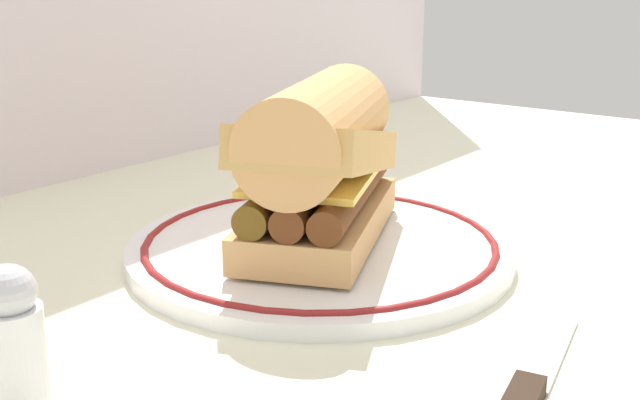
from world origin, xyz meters
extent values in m
plane|color=silver|center=(0.00, 0.00, 0.00)|extent=(1.50, 1.50, 0.00)
cylinder|color=white|center=(0.01, 0.03, 0.01)|extent=(0.29, 0.29, 0.01)
torus|color=maroon|center=(0.01, 0.03, 0.01)|extent=(0.27, 0.27, 0.01)
cube|color=tan|center=(0.01, 0.03, 0.03)|extent=(0.21, 0.15, 0.03)
cylinder|color=#5E3115|center=(0.02, 0.01, 0.05)|extent=(0.18, 0.10, 0.02)
cylinder|color=#603016|center=(0.01, 0.03, 0.05)|extent=(0.18, 0.10, 0.02)
cylinder|color=brown|center=(0.00, 0.06, 0.05)|extent=(0.18, 0.10, 0.02)
cube|color=#EFC64C|center=(0.01, 0.03, 0.07)|extent=(0.17, 0.14, 0.01)
cube|color=tan|center=(0.01, 0.03, 0.09)|extent=(0.21, 0.16, 0.07)
cylinder|color=tan|center=(0.01, 0.03, 0.10)|extent=(0.20, 0.14, 0.07)
cylinder|color=white|center=(-0.26, 0.01, 0.03)|extent=(0.03, 0.03, 0.06)
sphere|color=silver|center=(-0.26, 0.01, 0.07)|extent=(0.03, 0.03, 0.03)
cube|color=silver|center=(-0.04, -0.17, 0.00)|extent=(0.10, 0.04, 0.01)
camera|label=1|loc=(-0.43, -0.31, 0.21)|focal=43.26mm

